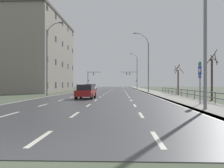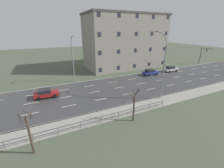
% 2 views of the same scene
% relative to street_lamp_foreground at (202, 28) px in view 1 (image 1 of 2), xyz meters
% --- Properties ---
extents(ground_plane, '(160.00, 160.00, 0.12)m').
position_rel_street_lamp_foreground_xyz_m(ground_plane, '(-7.39, 38.44, -5.16)').
color(ground_plane, '#4C5642').
extents(road_asphalt_strip, '(14.00, 120.00, 0.03)m').
position_rel_street_lamp_foreground_xyz_m(road_asphalt_strip, '(-7.39, 50.43, -5.09)').
color(road_asphalt_strip, '#3D3D3F').
rests_on(road_asphalt_strip, ground).
extents(sidewalk_right, '(3.00, 120.00, 0.12)m').
position_rel_street_lamp_foreground_xyz_m(sidewalk_right, '(1.04, 50.44, -5.04)').
color(sidewalk_right, gray).
rests_on(sidewalk_right, ground).
extents(guardrail, '(0.07, 30.78, 1.00)m').
position_rel_street_lamp_foreground_xyz_m(guardrail, '(2.46, 11.79, -4.39)').
color(guardrail, '#515459').
rests_on(guardrail, ground).
extents(street_lamp_foreground, '(2.90, 0.24, 10.50)m').
position_rel_street_lamp_foreground_xyz_m(street_lamp_foreground, '(0.00, 0.00, 0.00)').
color(street_lamp_foreground, slate).
rests_on(street_lamp_foreground, ground).
extents(street_lamp_midground, '(2.88, 0.24, 11.04)m').
position_rel_street_lamp_foreground_xyz_m(street_lamp_midground, '(0.01, 28.77, 0.27)').
color(street_lamp_midground, slate).
rests_on(street_lamp_midground, ground).
extents(street_lamp_distant, '(2.31, 0.24, 10.93)m').
position_rel_street_lamp_foreground_xyz_m(street_lamp_distant, '(0.08, 57.53, 0.27)').
color(street_lamp_distant, slate).
rests_on(street_lamp_distant, ground).
extents(street_lamp_left_bank, '(2.34, 0.24, 10.09)m').
position_rel_street_lamp_foreground_xyz_m(street_lamp_left_bank, '(-14.84, 17.26, -0.14)').
color(street_lamp_left_bank, slate).
rests_on(street_lamp_left_bank, ground).
extents(highway_sign, '(0.09, 0.68, 3.32)m').
position_rel_street_lamp_foreground_xyz_m(highway_sign, '(1.00, 3.31, -2.97)').
color(highway_sign, slate).
rests_on(highway_sign, ground).
extents(traffic_signal_right, '(5.28, 0.36, 5.70)m').
position_rel_street_lamp_foreground_xyz_m(traffic_signal_right, '(-0.83, 61.97, -1.15)').
color(traffic_signal_right, '#38383A').
rests_on(traffic_signal_right, ground).
extents(traffic_signal_left, '(4.15, 0.36, 5.62)m').
position_rel_street_lamp_foreground_xyz_m(traffic_signal_left, '(-14.57, 60.39, -1.44)').
color(traffic_signal_left, '#38383A').
rests_on(traffic_signal_left, ground).
extents(car_far_left, '(1.93, 4.15, 1.57)m').
position_rel_street_lamp_foreground_xyz_m(car_far_left, '(-8.73, 11.02, -4.29)').
color(car_far_left, maroon).
rests_on(car_far_left, ground).
extents(car_mid_centre, '(1.85, 4.11, 1.57)m').
position_rel_street_lamp_foreground_xyz_m(car_mid_centre, '(-11.73, 36.29, -4.29)').
color(car_mid_centre, navy).
rests_on(car_mid_centre, ground).
extents(car_far_right, '(1.97, 4.17, 1.57)m').
position_rel_street_lamp_foreground_xyz_m(car_far_right, '(-11.94, 43.68, -4.29)').
color(car_far_right, '#B7B7BC').
rests_on(car_far_right, ground).
extents(brick_building, '(12.45, 23.91, 15.60)m').
position_rel_street_lamp_foreground_xyz_m(brick_building, '(-23.31, 34.96, 2.71)').
color(brick_building, gray).
rests_on(brick_building, ground).
extents(bare_tree_near, '(1.10, 1.15, 5.12)m').
position_rel_street_lamp_foreground_xyz_m(bare_tree_near, '(4.21, 9.30, -2.76)').
color(bare_tree_near, '#423328').
rests_on(bare_tree_near, ground).
extents(bare_tree_mid, '(1.39, 1.46, 4.62)m').
position_rel_street_lamp_foreground_xyz_m(bare_tree_mid, '(3.70, 20.99, -2.87)').
color(bare_tree_mid, '#423328').
rests_on(bare_tree_mid, ground).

